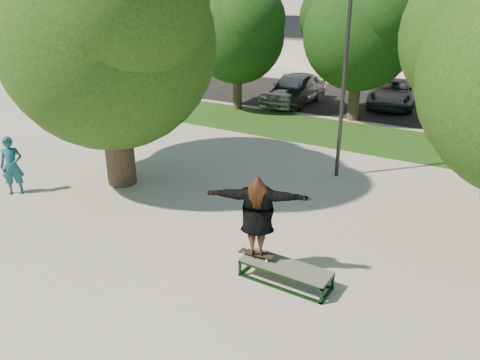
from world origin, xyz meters
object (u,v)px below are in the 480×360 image
Objects in this scene: lamppost at (345,73)px; car_grey at (394,93)px; car_silver_a at (294,89)px; car_dark at (295,90)px; tree_left at (108,28)px; bystander at (12,166)px; grind_box at (285,274)px.

lamppost is 11.17m from car_grey.
car_grey is at bearing 96.63° from lamppost.
car_dark is at bearing 0.75° from car_silver_a.
bystander is (-1.88, -2.27, -3.59)m from tree_left.
grind_box is at bearing -90.56° from car_grey.
car_silver_a reaches higher than car_grey.
grind_box is at bearing -42.99° from bystander.
car_dark is at bearing -161.21° from car_grey.
tree_left is 4.28× the size of bystander.
bystander is (-7.17, -6.17, -2.32)m from lamppost.
car_dark is (-5.60, 8.50, -2.44)m from lamppost.
bystander is 0.39× the size of car_dark.
grind_box is 16.14m from car_silver_a.
car_silver_a is 1.00× the size of car_grey.
grind_box is 0.38× the size of car_silver_a.
tree_left is 8.12m from grind_box.
car_dark is at bearing 123.37° from lamppost.
car_dark is at bearing 91.41° from tree_left.
lamppost reaches higher than grind_box.
bystander reaches higher than grind_box.
car_silver_a is at bearing -161.60° from car_grey.
tree_left reaches higher than grind_box.
bystander is 14.75m from car_silver_a.
bystander is at bearing -129.71° from tree_left.
lamppost is at bearing 102.19° from grind_box.
grind_box is 1.08× the size of bystander.
bystander is 17.98m from car_grey.
car_dark is at bearing 115.40° from grind_box.
tree_left is 1.66× the size of car_dark.
bystander is at bearing -104.92° from car_dark.
lamppost reaches higher than bystander.
car_dark is 4.92m from car_grey.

